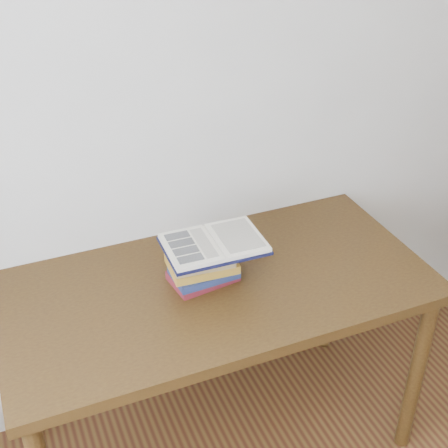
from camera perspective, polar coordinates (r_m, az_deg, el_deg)
name	(u,v)px	position (r m, az deg, el deg)	size (l,w,h in m)	color
desk	(217,304)	(2.25, -0.66, -7.28)	(1.51, 0.75, 0.81)	#412D10
book_stack	(203,263)	(2.16, -1.95, -3.61)	(0.25, 0.19, 0.15)	maroon
open_book	(214,244)	(2.10, -0.92, -1.81)	(0.34, 0.24, 0.03)	black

